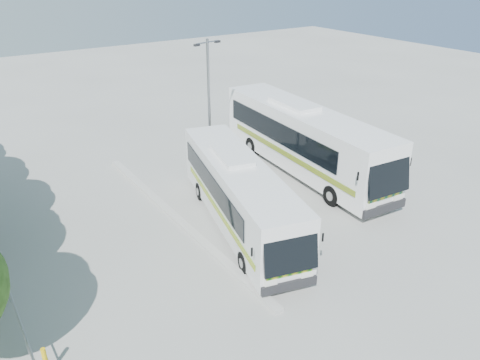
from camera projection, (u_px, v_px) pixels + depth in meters
ground at (239, 222)px, 22.06m from camera, size 100.00×100.00×0.00m
kerb_divider at (176, 217)px, 22.36m from camera, size 0.40×16.00×0.15m
coach_main at (239, 193)px, 21.15m from camera, size 4.90×11.26×3.07m
coach_adjacent at (304, 138)px, 26.56m from camera, size 3.75×13.37×3.66m
lamppost at (209, 101)px, 25.90m from camera, size 1.81×0.57×7.46m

